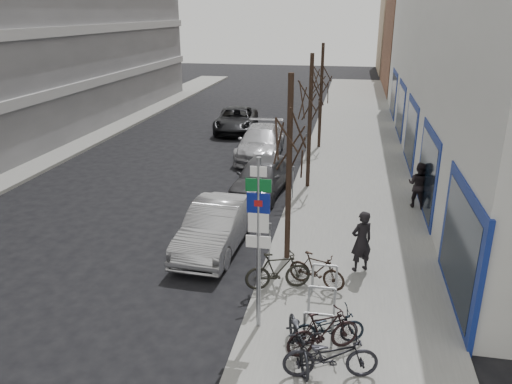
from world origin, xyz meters
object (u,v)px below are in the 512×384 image
at_px(bike_mid_inner, 278,270).
at_px(bike_mid_curb, 329,324).
at_px(parked_car_back, 261,142).
at_px(lane_car, 236,120).
at_px(pedestrian_far, 419,185).
at_px(pedestrian_near, 362,241).
at_px(tree_near, 290,126).
at_px(parked_car_front, 216,226).
at_px(meter_front, 269,239).
at_px(bike_far_inner, 317,270).
at_px(bike_near_left, 299,335).
at_px(parked_car_mid, 262,176).
at_px(tree_mid, 311,90).
at_px(tree_far, 322,71).
at_px(meter_back, 306,144).
at_px(meter_mid, 293,179).
at_px(highway_sign_pole, 259,235).
at_px(bike_far_curb, 331,352).
at_px(bike_rack, 322,298).
at_px(bike_near_right, 323,331).

bearing_deg(bike_mid_inner, bike_mid_curb, -164.72).
distance_m(parked_car_back, lane_car, 5.95).
bearing_deg(pedestrian_far, lane_car, -19.19).
relative_size(bike_mid_inner, pedestrian_near, 0.98).
xyz_separation_m(tree_near, pedestrian_far, (4.20, 4.93, -3.09)).
bearing_deg(parked_car_front, meter_front, -25.93).
relative_size(meter_front, bike_far_inner, 0.80).
height_order(bike_near_left, lane_car, lane_car).
height_order(bike_near_left, parked_car_mid, parked_car_mid).
relative_size(tree_mid, pedestrian_far, 3.17).
distance_m(tree_far, meter_front, 13.88).
relative_size(parked_car_front, parked_car_back, 0.84).
bearing_deg(meter_back, pedestrian_far, -50.14).
bearing_deg(meter_front, tree_near, 48.01).
relative_size(parked_car_front, parked_car_mid, 1.01).
height_order(tree_far, parked_car_back, tree_far).
height_order(tree_mid, lane_car, tree_mid).
bearing_deg(bike_far_inner, bike_mid_curb, -150.75).
xyz_separation_m(meter_back, bike_mid_curb, (1.86, -14.36, -0.28)).
xyz_separation_m(parked_car_back, pedestrian_near, (4.91, -11.34, 0.27)).
distance_m(meter_mid, pedestrian_near, 5.95).
bearing_deg(tree_mid, bike_mid_curb, -82.23).
bearing_deg(parked_car_mid, meter_back, 80.30).
xyz_separation_m(parked_car_mid, pedestrian_far, (5.98, -0.69, 0.27)).
relative_size(bike_mid_inner, lane_car, 0.34).
xyz_separation_m(meter_back, bike_mid_inner, (0.44, -12.30, -0.24)).
height_order(highway_sign_pole, tree_mid, tree_mid).
distance_m(tree_far, bike_far_curb, 18.29).
bearing_deg(pedestrian_near, bike_far_curb, 51.47).
xyz_separation_m(bike_rack, tree_near, (-1.20, 2.90, 3.44)).
height_order(bike_near_left, bike_near_right, bike_near_left).
distance_m(bike_rack, bike_mid_inner, 1.63).
bearing_deg(bike_far_inner, tree_far, 22.62).
distance_m(bike_near_left, bike_mid_curb, 0.85).
xyz_separation_m(meter_front, bike_far_inner, (1.43, -0.99, -0.28)).
height_order(highway_sign_pole, parked_car_front, highway_sign_pole).
bearing_deg(parked_car_back, parked_car_mid, -82.09).
height_order(meter_front, bike_near_left, meter_front).
distance_m(bike_rack, pedestrian_far, 8.39).
xyz_separation_m(bike_near_left, parked_car_back, (-3.64, 15.46, 0.05)).
distance_m(meter_front, meter_back, 11.00).
distance_m(tree_far, parked_car_mid, 8.30).
bearing_deg(tree_far, pedestrian_near, -81.05).
relative_size(bike_mid_inner, parked_car_front, 0.39).
bearing_deg(pedestrian_near, bike_far_inner, 13.82).
bearing_deg(meter_mid, bike_mid_inner, -86.27).
bearing_deg(bike_near_left, lane_car, 88.32).
relative_size(bike_near_left, bike_mid_curb, 1.16).
distance_m(bike_mid_inner, bike_far_inner, 1.03).
distance_m(tree_near, meter_mid, 5.95).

